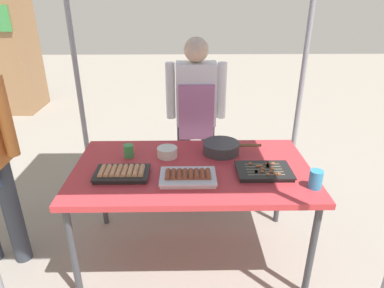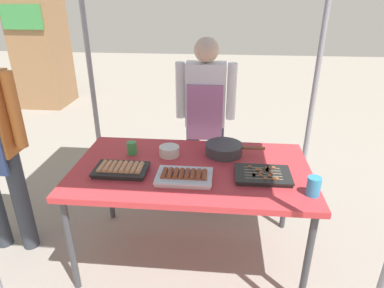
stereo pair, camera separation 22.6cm
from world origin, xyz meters
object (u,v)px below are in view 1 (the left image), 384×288
(drink_cup_near_edge, at_px, (129,151))
(tray_pork_links, at_px, (188,177))
(stall_table, at_px, (192,174))
(drink_cup_by_wok, at_px, (316,179))
(condiment_bowl, at_px, (167,152))
(tray_grilled_sausages, at_px, (122,173))
(neighbor_stall_left, at_px, (9,53))
(vendor_woman, at_px, (196,110))
(cooking_wok, at_px, (221,147))
(tray_meat_skewers, at_px, (264,171))

(drink_cup_near_edge, bearing_deg, tray_pork_links, -38.10)
(stall_table, height_order, drink_cup_by_wok, drink_cup_by_wok)
(condiment_bowl, distance_m, drink_cup_near_edge, 0.28)
(tray_grilled_sausages, height_order, drink_cup_near_edge, drink_cup_near_edge)
(drink_cup_near_edge, relative_size, neighbor_stall_left, 0.05)
(drink_cup_near_edge, distance_m, vendor_woman, 0.82)
(cooking_wok, relative_size, drink_cup_near_edge, 4.57)
(drink_cup_near_edge, bearing_deg, vendor_woman, 52.06)
(stall_table, height_order, condiment_bowl, condiment_bowl)
(vendor_woman, bearing_deg, stall_table, 86.60)
(tray_grilled_sausages, height_order, condiment_bowl, condiment_bowl)
(tray_pork_links, bearing_deg, drink_cup_by_wok, -7.95)
(tray_pork_links, bearing_deg, neighbor_stall_left, 127.42)
(stall_table, xyz_separation_m, tray_pork_links, (-0.03, -0.17, 0.07))
(stall_table, relative_size, neighbor_stall_left, 0.86)
(vendor_woman, bearing_deg, condiment_bowl, 70.76)
(stall_table, height_order, drink_cup_near_edge, drink_cup_near_edge)
(tray_meat_skewers, bearing_deg, stall_table, 168.62)
(tray_pork_links, distance_m, vendor_woman, 0.98)
(tray_pork_links, height_order, neighbor_stall_left, neighbor_stall_left)
(cooking_wok, bearing_deg, tray_pork_links, -122.43)
(cooking_wok, distance_m, drink_cup_by_wok, 0.72)
(condiment_bowl, xyz_separation_m, neighbor_stall_left, (-2.71, 3.40, 0.15))
(tray_grilled_sausages, height_order, neighbor_stall_left, neighbor_stall_left)
(stall_table, relative_size, drink_cup_by_wok, 13.84)
(vendor_woman, bearing_deg, drink_cup_near_edge, 52.06)
(tray_grilled_sausages, height_order, vendor_woman, vendor_woman)
(tray_meat_skewers, bearing_deg, drink_cup_near_edge, 164.24)
(stall_table, bearing_deg, tray_meat_skewers, -11.38)
(tray_grilled_sausages, relative_size, cooking_wok, 0.81)
(drink_cup_near_edge, bearing_deg, tray_meat_skewers, -15.76)
(tray_grilled_sausages, distance_m, drink_cup_by_wok, 1.20)
(tray_pork_links, relative_size, cooking_wok, 0.83)
(condiment_bowl, bearing_deg, cooking_wok, 8.55)
(condiment_bowl, relative_size, drink_cup_by_wok, 1.26)
(stall_table, bearing_deg, vendor_woman, 86.60)
(tray_meat_skewers, distance_m, drink_cup_by_wok, 0.33)
(tray_meat_skewers, xyz_separation_m, drink_cup_by_wok, (0.27, -0.18, 0.04))
(tray_grilled_sausages, xyz_separation_m, vendor_woman, (0.50, 0.92, 0.11))
(condiment_bowl, xyz_separation_m, drink_cup_by_wok, (0.91, -0.44, 0.02))
(vendor_woman, distance_m, neighbor_stall_left, 4.03)
(tray_meat_skewers, bearing_deg, neighbor_stall_left, 132.49)
(drink_cup_by_wok, xyz_separation_m, neighbor_stall_left, (-3.62, 3.84, 0.12))
(drink_cup_by_wok, bearing_deg, condiment_bowl, 154.37)
(cooking_wok, relative_size, vendor_woman, 0.28)
(tray_meat_skewers, relative_size, tray_pork_links, 1.00)
(cooking_wok, distance_m, vendor_woman, 0.61)
(tray_meat_skewers, xyz_separation_m, neighbor_stall_left, (-3.35, 3.66, 0.16))
(neighbor_stall_left, bearing_deg, cooking_wok, -47.11)
(tray_pork_links, bearing_deg, drink_cup_near_edge, 141.90)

